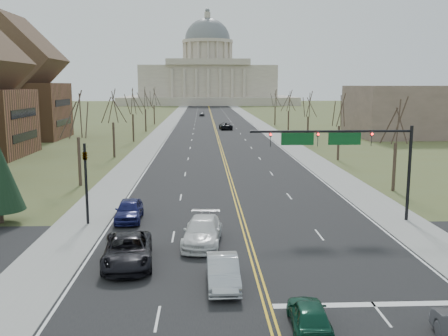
{
  "coord_description": "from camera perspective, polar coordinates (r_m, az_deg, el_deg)",
  "views": [
    {
      "loc": [
        -2.95,
        -22.66,
        10.18
      ],
      "look_at": [
        -1.11,
        20.22,
        3.0
      ],
      "focal_mm": 40.0,
      "sensor_mm": 36.0,
      "label": 1
    }
  ],
  "objects": [
    {
      "name": "tree_r_2",
      "position": [
        88.67,
        9.63,
        7.02
      ],
      "size": [
        3.74,
        3.74,
        8.5
      ],
      "color": "#35291F",
      "rests_on": "ground"
    },
    {
      "name": "car_far_nb",
      "position": [
        115.32,
        0.19,
        4.84
      ],
      "size": [
        3.11,
        6.04,
        1.63
      ],
      "primitive_type": "imported",
      "rotation": [
        0.0,
        0.0,
        3.21
      ],
      "color": "black",
      "rests_on": "road"
    },
    {
      "name": "bldg_right_mass",
      "position": [
        107.72,
        21.17,
        6.1
      ],
      "size": [
        25.0,
        20.0,
        10.0
      ],
      "primitive_type": "cube",
      "color": "brown",
      "rests_on": "ground"
    },
    {
      "name": "tree_r_1",
      "position": [
        69.26,
        13.08,
        6.25
      ],
      "size": [
        3.74,
        3.74,
        8.5
      ],
      "color": "#35291F",
      "rests_on": "ground"
    },
    {
      "name": "tree_l_1",
      "position": [
        71.83,
        -12.6,
        6.68
      ],
      "size": [
        3.96,
        3.96,
        9.0
      ],
      "color": "#35291F",
      "rests_on": "ground"
    },
    {
      "name": "capitol",
      "position": [
        272.61,
        -1.87,
        10.33
      ],
      "size": [
        90.0,
        60.0,
        50.0
      ],
      "color": "beige",
      "rests_on": "ground"
    },
    {
      "name": "car_sb_outer_second",
      "position": [
        38.49,
        -10.79,
        -4.74
      ],
      "size": [
        2.07,
        4.84,
        1.63
      ],
      "primitive_type": "imported",
      "rotation": [
        0.0,
        0.0,
        0.03
      ],
      "color": "#171B53",
      "rests_on": "road"
    },
    {
      "name": "signal_mast",
      "position": [
        37.88,
        13.51,
        2.54
      ],
      "size": [
        12.12,
        0.44,
        7.2
      ],
      "color": "black",
      "rests_on": "ground"
    },
    {
      "name": "ground",
      "position": [
        25.01,
        4.69,
        -14.55
      ],
      "size": [
        600.0,
        600.0,
        0.0
      ],
      "primitive_type": "plane",
      "color": "brown",
      "rests_on": "ground"
    },
    {
      "name": "tree_l_4",
      "position": [
        131.3,
        -8.02,
        7.99
      ],
      "size": [
        3.96,
        3.96,
        9.0
      ],
      "color": "#35291F",
      "rests_on": "ground"
    },
    {
      "name": "signal_left",
      "position": [
        37.71,
        -15.52,
        -0.72
      ],
      "size": [
        0.32,
        0.36,
        6.0
      ],
      "color": "black",
      "rests_on": "ground"
    },
    {
      "name": "car_nb_inner_lead",
      "position": [
        21.98,
        9.73,
        -16.25
      ],
      "size": [
        1.78,
        4.0,
        1.34
      ],
      "primitive_type": "imported",
      "rotation": [
        0.0,
        0.0,
        3.09
      ],
      "color": "#0E3E2C",
      "rests_on": "road"
    },
    {
      "name": "sidewalk_left",
      "position": [
        133.35,
        -6.37,
        5.06
      ],
      "size": [
        4.0,
        380.0,
        0.03
      ],
      "primitive_type": "cube",
      "color": "gray",
      "rests_on": "ground"
    },
    {
      "name": "stop_bar",
      "position": [
        25.21,
        16.72,
        -14.7
      ],
      "size": [
        9.5,
        0.5,
        0.01
      ],
      "primitive_type": "cube",
      "color": "silver",
      "rests_on": "road"
    },
    {
      "name": "road",
      "position": [
        133.08,
        -1.19,
        5.11
      ],
      "size": [
        20.0,
        380.0,
        0.01
      ],
      "primitive_type": "cube",
      "color": "black",
      "rests_on": "ground"
    },
    {
      "name": "tree_r_3",
      "position": [
        108.3,
        7.42,
        7.5
      ],
      "size": [
        3.74,
        3.74,
        8.5
      ],
      "color": "#35291F",
      "rests_on": "ground"
    },
    {
      "name": "tree_l_0",
      "position": [
        52.29,
        -16.42,
        5.56
      ],
      "size": [
        3.96,
        3.96,
        9.0
      ],
      "color": "#35291F",
      "rests_on": "ground"
    },
    {
      "name": "tree_l_2",
      "position": [
        91.58,
        -10.42,
        7.31
      ],
      "size": [
        3.96,
        3.96,
        9.0
      ],
      "color": "#35291F",
      "rests_on": "ground"
    },
    {
      "name": "edge_line_left",
      "position": [
        133.22,
        -5.42,
        5.08
      ],
      "size": [
        0.15,
        380.0,
        0.01
      ],
      "primitive_type": "cube",
      "color": "silver",
      "rests_on": "road"
    },
    {
      "name": "cross_road",
      "position": [
        30.55,
        3.28,
        -9.97
      ],
      "size": [
        120.0,
        14.0,
        0.01
      ],
      "primitive_type": "cube",
      "color": "black",
      "rests_on": "ground"
    },
    {
      "name": "center_line",
      "position": [
        133.08,
        -1.19,
        5.11
      ],
      "size": [
        0.42,
        380.0,
        0.01
      ],
      "primitive_type": "cube",
      "color": "gold",
      "rests_on": "road"
    },
    {
      "name": "car_far_sb",
      "position": [
        165.15,
        -2.54,
        6.2
      ],
      "size": [
        1.71,
        4.23,
        1.44
      ],
      "primitive_type": "imported",
      "rotation": [
        0.0,
        0.0,
        -0.0
      ],
      "color": "#4C4E54",
      "rests_on": "road"
    },
    {
      "name": "sidewalk_right",
      "position": [
        133.88,
        3.98,
        5.12
      ],
      "size": [
        4.0,
        380.0,
        0.03
      ],
      "primitive_type": "cube",
      "color": "gray",
      "rests_on": "ground"
    },
    {
      "name": "tree_l_3",
      "position": [
        111.41,
        -9.01,
        7.71
      ],
      "size": [
        3.96,
        3.96,
        9.0
      ],
      "color": "#35291F",
      "rests_on": "ground"
    },
    {
      "name": "car_sb_outer_lead",
      "position": [
        29.36,
        -10.96,
        -9.23
      ],
      "size": [
        3.32,
        6.18,
        1.65
      ],
      "primitive_type": "imported",
      "rotation": [
        0.0,
        0.0,
        0.1
      ],
      "color": "black",
      "rests_on": "road"
    },
    {
      "name": "car_sb_inner_lead",
      "position": [
        25.98,
        -0.13,
        -11.75
      ],
      "size": [
        1.68,
        4.59,
        1.5
      ],
      "primitive_type": "imported",
      "rotation": [
        0.0,
        0.0,
        0.02
      ],
      "color": "#B1B4BA",
      "rests_on": "road"
    },
    {
      "name": "edge_line_right",
      "position": [
        133.65,
        3.04,
        5.12
      ],
      "size": [
        0.15,
        380.0,
        0.01
      ],
      "primitive_type": "cube",
      "color": "silver",
      "rests_on": "road"
    },
    {
      "name": "tree_r_4",
      "position": [
        128.04,
        5.88,
        7.82
      ],
      "size": [
        3.74,
        3.74,
        8.5
      ],
      "color": "#35291F",
      "rests_on": "ground"
    },
    {
      "name": "bldg_left_far",
      "position": [
        102.81,
        -22.64,
        8.42
      ],
      "size": [
        17.1,
        14.28,
        23.25
      ],
      "color": "brown",
      "rests_on": "ground"
    },
    {
      "name": "car_sb_inner_second",
      "position": [
        32.39,
        -2.48,
        -7.26
      ],
      "size": [
        2.84,
        5.93,
        1.67
      ],
      "primitive_type": "imported",
      "rotation": [
        0.0,
        0.0,
        -0.09
      ],
      "color": "white",
      "rests_on": "road"
    },
    {
      "name": "tree_r_0",
      "position": [
        50.3,
        19.14,
        4.84
      ],
      "size": [
        3.74,
        3.74,
        8.5
      ],
      "color": "#35291F",
      "rests_on": "ground"
    }
  ]
}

